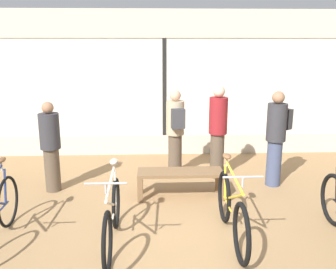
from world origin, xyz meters
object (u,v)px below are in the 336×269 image
(customer_mid_floor, at_px, (276,136))
(display_bench, at_px, (180,176))
(customer_near_rack, at_px, (218,130))
(customer_by_window, at_px, (175,130))
(bicycle_left, at_px, (112,217))
(bicycle_right, at_px, (232,210))
(customer_near_bench, at_px, (51,145))

(customer_mid_floor, bearing_deg, display_bench, -164.42)
(customer_near_rack, relative_size, customer_mid_floor, 1.03)
(customer_by_window, relative_size, customer_mid_floor, 0.97)
(bicycle_left, relative_size, customer_near_rack, 0.99)
(bicycle_right, xyz_separation_m, customer_mid_floor, (1.16, 1.87, 0.52))
(bicycle_left, relative_size, customer_mid_floor, 1.02)
(display_bench, xyz_separation_m, customer_mid_floor, (1.73, 0.48, 0.54))
(bicycle_right, bearing_deg, customer_by_window, 103.38)
(display_bench, relative_size, customer_mid_floor, 0.82)
(bicycle_right, bearing_deg, customer_mid_floor, 58.17)
(bicycle_right, relative_size, customer_near_rack, 1.03)
(bicycle_right, distance_m, display_bench, 1.50)
(bicycle_right, distance_m, customer_mid_floor, 2.26)
(customer_near_rack, height_order, customer_near_bench, customer_near_rack)
(bicycle_left, relative_size, bicycle_right, 0.97)
(bicycle_right, distance_m, customer_near_rack, 2.39)
(display_bench, relative_size, customer_by_window, 0.85)
(bicycle_right, relative_size, customer_by_window, 1.09)
(display_bench, bearing_deg, bicycle_right, -67.76)
(bicycle_left, distance_m, customer_by_window, 2.78)
(customer_by_window, height_order, customer_mid_floor, customer_mid_floor)
(bicycle_left, relative_size, customer_by_window, 1.05)
(bicycle_left, distance_m, display_bench, 1.78)
(customer_near_bench, bearing_deg, customer_by_window, 17.73)
(customer_by_window, distance_m, customer_near_bench, 2.27)
(customer_near_bench, bearing_deg, bicycle_right, -32.72)
(bicycle_left, relative_size, customer_near_bench, 1.12)
(bicycle_right, height_order, display_bench, bicycle_right)
(display_bench, xyz_separation_m, customer_by_window, (-0.02, 1.07, 0.52))
(bicycle_left, height_order, customer_near_rack, customer_near_rack)
(display_bench, height_order, customer_by_window, customer_by_window)
(customer_mid_floor, relative_size, customer_near_bench, 1.09)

